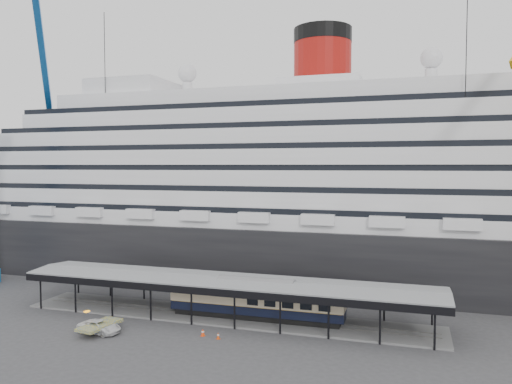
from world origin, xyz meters
TOP-DOWN VIEW (x-y plane):
  - ground at (0.00, 0.00)m, footprint 200.00×200.00m
  - cruise_ship at (0.05, 32.00)m, footprint 130.00×30.00m
  - platform_canopy at (0.00, 5.00)m, footprint 56.00×9.18m
  - port_truck at (-12.06, -5.30)m, footprint 5.69×3.18m
  - pullman_carriage at (4.34, 5.00)m, footprint 22.95×3.22m
  - traffic_cone_left at (0.22, -2.51)m, footprint 0.48×0.48m
  - traffic_cone_mid at (0.16, -2.60)m, footprint 0.53×0.53m
  - traffic_cone_right at (2.28, -2.96)m, footprint 0.53×0.53m

SIDE VIEW (x-z plane):
  - ground at x=0.00m, z-range 0.00..0.00m
  - traffic_cone_right at x=2.28m, z-range 0.00..0.78m
  - traffic_cone_left at x=0.22m, z-range 0.00..0.80m
  - traffic_cone_mid at x=0.16m, z-range 0.00..0.84m
  - port_truck at x=-12.06m, z-range 0.00..1.50m
  - platform_canopy at x=0.00m, z-range -0.29..5.01m
  - pullman_carriage at x=4.34m, z-range -8.53..13.98m
  - cruise_ship at x=0.05m, z-range -3.60..40.30m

